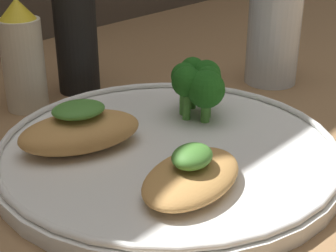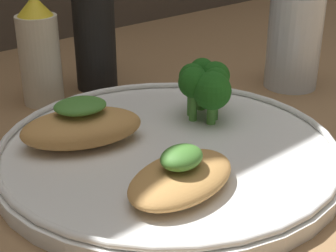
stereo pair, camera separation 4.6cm
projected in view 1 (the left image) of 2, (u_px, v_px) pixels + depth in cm
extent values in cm
cube|color=#936D47|center=(168.00, 164.00, 47.41)|extent=(180.00, 180.00, 1.00)
cylinder|color=white|center=(168.00, 153.00, 46.90)|extent=(31.16, 31.16, 1.40)
torus|color=white|center=(168.00, 143.00, 46.48)|extent=(30.56, 30.56, 0.60)
ellipsoid|color=tan|center=(192.00, 177.00, 39.64)|extent=(11.21, 8.08, 2.03)
ellipsoid|color=#478433|center=(192.00, 156.00, 38.87)|extent=(4.17, 3.57, 1.61)
ellipsoid|color=tan|center=(80.00, 132.00, 45.69)|extent=(12.53, 9.92, 3.11)
ellipsoid|color=#478433|center=(78.00, 110.00, 44.77)|extent=(5.77, 5.25, 1.22)
cylinder|color=#4C8E38|center=(206.00, 98.00, 53.31)|extent=(0.82, 0.82, 2.98)
sphere|color=#1E5B19|center=(206.00, 74.00, 52.23)|extent=(2.97, 2.97, 2.97)
cylinder|color=#4C8E38|center=(192.00, 93.00, 53.93)|extent=(0.83, 0.83, 3.36)
sphere|color=#1E5B19|center=(192.00, 70.00, 52.83)|extent=(2.62, 2.62, 2.62)
cylinder|color=#4C8E38|center=(184.00, 100.00, 52.50)|extent=(0.92, 0.92, 3.21)
sphere|color=#1E5B19|center=(184.00, 76.00, 51.42)|extent=(2.69, 2.69, 2.69)
cylinder|color=#4C8E38|center=(187.00, 106.00, 51.37)|extent=(0.79, 0.79, 2.95)
sphere|color=#1E5B19|center=(187.00, 82.00, 50.29)|extent=(3.05, 3.05, 3.05)
cylinder|color=#4C8E38|center=(205.00, 112.00, 51.00)|extent=(0.88, 0.88, 2.14)
sphere|color=#1E5B19|center=(206.00, 89.00, 49.99)|extent=(3.77, 3.77, 3.77)
cylinder|color=#4C8E38|center=(208.00, 103.00, 51.78)|extent=(0.72, 0.72, 3.20)
sphere|color=#1E5B19|center=(208.00, 79.00, 50.72)|extent=(2.60, 2.60, 2.60)
cylinder|color=beige|center=(24.00, 65.00, 56.20)|extent=(4.58, 4.58, 10.10)
cone|color=yellow|center=(17.00, 8.00, 53.60)|extent=(3.89, 3.89, 2.22)
cylinder|color=black|center=(75.00, 25.00, 59.91)|extent=(4.96, 4.96, 16.20)
cylinder|color=silver|center=(273.00, 39.00, 63.72)|extent=(6.49, 6.49, 11.27)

